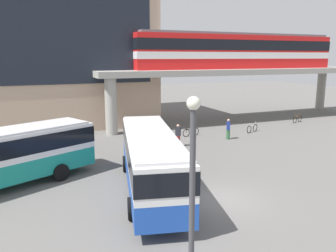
% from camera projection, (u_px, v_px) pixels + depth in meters
% --- Properties ---
extents(ground_plane, '(120.00, 120.00, 0.00)m').
position_uv_depth(ground_plane, '(154.00, 151.00, 26.53)').
color(ground_plane, '#605E5B').
extents(station_building, '(23.49, 15.55, 17.18)m').
position_uv_depth(station_building, '(33.00, 43.00, 36.98)').
color(station_building, tan).
rests_on(station_building, ground_plane).
extents(elevated_platform, '(32.38, 5.85, 5.82)m').
position_uv_depth(elevated_platform, '(237.00, 76.00, 38.66)').
color(elevated_platform, '#9E9B93').
rests_on(elevated_platform, ground_plane).
extents(train, '(24.16, 2.96, 3.84)m').
position_uv_depth(train, '(237.00, 51.00, 38.06)').
color(train, red).
rests_on(train, elevated_platform).
extents(bus_main, '(5.00, 11.33, 3.22)m').
position_uv_depth(bus_main, '(151.00, 156.00, 18.16)').
color(bus_main, '#1E4CB2').
rests_on(bus_main, ground_plane).
extents(bicycle_orange, '(1.77, 0.37, 1.04)m').
position_uv_depth(bicycle_orange, '(157.00, 132.00, 31.53)').
color(bicycle_orange, black).
rests_on(bicycle_orange, ground_plane).
extents(bicycle_silver, '(1.68, 0.72, 1.04)m').
position_uv_depth(bicycle_silver, '(252.00, 128.00, 32.97)').
color(bicycle_silver, black).
rests_on(bicycle_silver, ground_plane).
extents(bicycle_black, '(1.77, 0.36, 1.04)m').
position_uv_depth(bicycle_black, '(191.00, 132.00, 31.35)').
color(bicycle_black, black).
rests_on(bicycle_black, ground_plane).
extents(bicycle_brown, '(1.72, 0.62, 1.04)m').
position_uv_depth(bicycle_brown, '(297.00, 119.00, 37.85)').
color(bicycle_brown, black).
rests_on(bicycle_brown, ground_plane).
extents(pedestrian_waiting_near_stop, '(0.41, 0.47, 1.81)m').
position_uv_depth(pedestrian_waiting_near_stop, '(228.00, 130.00, 30.05)').
color(pedestrian_waiting_near_stop, '#33663F').
rests_on(pedestrian_waiting_near_stop, ground_plane).
extents(pedestrian_near_building, '(0.47, 0.46, 1.83)m').
position_uv_depth(pedestrian_near_building, '(178.00, 136.00, 27.57)').
color(pedestrian_near_building, maroon).
rests_on(pedestrian_near_building, ground_plane).
extents(lamp_post, '(0.36, 0.36, 6.17)m').
position_uv_depth(lamp_post, '(192.00, 191.00, 9.07)').
color(lamp_post, '#3F3F44').
rests_on(lamp_post, ground_plane).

